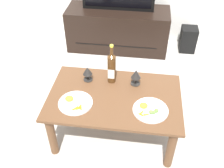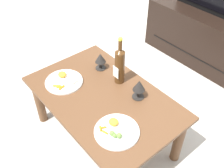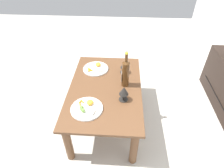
{
  "view_description": "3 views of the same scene",
  "coord_description": "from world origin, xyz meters",
  "px_view_note": "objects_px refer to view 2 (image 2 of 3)",
  "views": [
    {
      "loc": [
        0.19,
        -1.58,
        1.93
      ],
      "look_at": [
        -0.03,
        0.04,
        0.56
      ],
      "focal_mm": 41.68,
      "sensor_mm": 36.0,
      "label": 1
    },
    {
      "loc": [
        1.05,
        -0.8,
        1.74
      ],
      "look_at": [
        -0.01,
        0.09,
        0.52
      ],
      "focal_mm": 42.18,
      "sensor_mm": 36.0,
      "label": 2
    },
    {
      "loc": [
        1.41,
        0.15,
        1.66
      ],
      "look_at": [
        0.01,
        0.07,
        0.51
      ],
      "focal_mm": 30.36,
      "sensor_mm": 36.0,
      "label": 3
    }
  ],
  "objects_px": {
    "wine_bottle": "(120,65)",
    "goblet_left": "(100,59)",
    "dinner_plate_right": "(117,131)",
    "dinner_plate_left": "(64,81)",
    "dining_table": "(104,104)",
    "tv_stand": "(207,38)",
    "goblet_right": "(139,86)"
  },
  "relations": [
    {
      "from": "tv_stand",
      "to": "dining_table",
      "type": "bearing_deg",
      "value": -84.46
    },
    {
      "from": "wine_bottle",
      "to": "dinner_plate_right",
      "type": "xyz_separation_m",
      "value": [
        0.35,
        -0.32,
        -0.14
      ]
    },
    {
      "from": "dining_table",
      "to": "goblet_right",
      "type": "bearing_deg",
      "value": 48.28
    },
    {
      "from": "tv_stand",
      "to": "goblet_right",
      "type": "bearing_deg",
      "value": -76.91
    },
    {
      "from": "dining_table",
      "to": "dinner_plate_right",
      "type": "height_order",
      "value": "dinner_plate_right"
    },
    {
      "from": "dinner_plate_right",
      "to": "dinner_plate_left",
      "type": "bearing_deg",
      "value": 179.88
    },
    {
      "from": "dining_table",
      "to": "goblet_left",
      "type": "bearing_deg",
      "value": 145.29
    },
    {
      "from": "dining_table",
      "to": "goblet_left",
      "type": "distance_m",
      "value": 0.36
    },
    {
      "from": "tv_stand",
      "to": "dinner_plate_right",
      "type": "distance_m",
      "value": 1.7
    },
    {
      "from": "goblet_right",
      "to": "dinner_plate_left",
      "type": "height_order",
      "value": "goblet_right"
    },
    {
      "from": "tv_stand",
      "to": "goblet_right",
      "type": "distance_m",
      "value": 1.39
    },
    {
      "from": "goblet_left",
      "to": "goblet_right",
      "type": "distance_m",
      "value": 0.42
    },
    {
      "from": "dining_table",
      "to": "dinner_plate_right",
      "type": "xyz_separation_m",
      "value": [
        0.3,
        -0.13,
        0.09
      ]
    },
    {
      "from": "goblet_right",
      "to": "dinner_plate_left",
      "type": "xyz_separation_m",
      "value": [
        -0.46,
        -0.31,
        -0.09
      ]
    },
    {
      "from": "dining_table",
      "to": "dinner_plate_left",
      "type": "distance_m",
      "value": 0.34
    },
    {
      "from": "dining_table",
      "to": "wine_bottle",
      "type": "bearing_deg",
      "value": 104.6
    },
    {
      "from": "dining_table",
      "to": "tv_stand",
      "type": "xyz_separation_m",
      "value": [
        -0.15,
        1.5,
        -0.1
      ]
    },
    {
      "from": "dining_table",
      "to": "wine_bottle",
      "type": "xyz_separation_m",
      "value": [
        -0.05,
        0.19,
        0.24
      ]
    },
    {
      "from": "wine_bottle",
      "to": "goblet_right",
      "type": "xyz_separation_m",
      "value": [
        0.21,
        -0.01,
        -0.05
      ]
    },
    {
      "from": "dinner_plate_left",
      "to": "goblet_right",
      "type": "bearing_deg",
      "value": 33.82
    },
    {
      "from": "goblet_left",
      "to": "dinner_plate_right",
      "type": "bearing_deg",
      "value": -29.12
    },
    {
      "from": "wine_bottle",
      "to": "goblet_left",
      "type": "bearing_deg",
      "value": -177.08
    },
    {
      "from": "dining_table",
      "to": "tv_stand",
      "type": "bearing_deg",
      "value": 95.54
    },
    {
      "from": "dinner_plate_left",
      "to": "goblet_left",
      "type": "bearing_deg",
      "value": 82.53
    },
    {
      "from": "tv_stand",
      "to": "dinner_plate_left",
      "type": "distance_m",
      "value": 1.65
    },
    {
      "from": "dinner_plate_left",
      "to": "dining_table",
      "type": "bearing_deg",
      "value": 23.2
    },
    {
      "from": "dining_table",
      "to": "dinner_plate_right",
      "type": "distance_m",
      "value": 0.34
    },
    {
      "from": "tv_stand",
      "to": "goblet_left",
      "type": "height_order",
      "value": "goblet_left"
    },
    {
      "from": "wine_bottle",
      "to": "dinner_plate_right",
      "type": "relative_size",
      "value": 1.33
    },
    {
      "from": "goblet_right",
      "to": "dinner_plate_left",
      "type": "bearing_deg",
      "value": -146.18
    },
    {
      "from": "wine_bottle",
      "to": "dinner_plate_left",
      "type": "xyz_separation_m",
      "value": [
        -0.25,
        -0.32,
        -0.14
      ]
    },
    {
      "from": "dinner_plate_left",
      "to": "dinner_plate_right",
      "type": "height_order",
      "value": "dinner_plate_left"
    }
  ]
}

